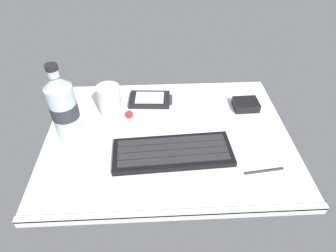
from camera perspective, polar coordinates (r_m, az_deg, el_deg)
The scene contains 8 objects.
ground_plane at distance 76.33cm, azimuth 0.01°, elevation -2.35°, with size 64.00×48.00×2.80cm.
keyboard at distance 70.20cm, azimuth 0.95°, elevation -5.22°, with size 29.51×12.42×1.70cm.
handheld_device at distance 86.80cm, azimuth -3.56°, elevation 5.30°, with size 13.14×8.35×1.50cm.
juice_cup at distance 82.43cm, azimuth -11.55°, elevation 4.96°, with size 6.40×6.40×8.50cm.
water_bottle at distance 74.44cm, azimuth -20.06°, elevation 3.45°, with size 6.73×6.73×20.80cm.
charger_block at distance 86.86cm, azimuth 15.22°, elevation 4.14°, with size 7.00×5.60×2.40cm, color black.
trackball_mouse at distance 81.14cm, azimuth -7.75°, elevation 2.30°, with size 2.20×2.20×2.20cm, color red.
stylus_pen at distance 70.65cm, azimuth 18.60°, elevation -8.33°, with size 0.70×0.70×9.50cm, color #26262B.
Camera 1 is at (-2.74, -55.15, 51.96)cm, focal length 30.61 mm.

